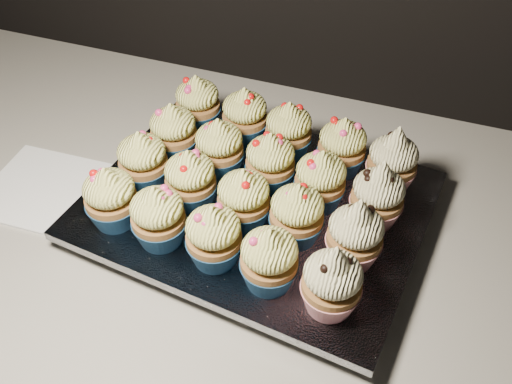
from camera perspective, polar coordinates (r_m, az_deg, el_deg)
cabinet at (r=1.19m, az=-11.34°, el=-15.28°), size 2.40×0.60×0.86m
worktop at (r=0.84m, az=-15.54°, el=0.67°), size 2.44×0.64×0.04m
napkin at (r=0.83m, az=-20.67°, el=0.34°), size 0.15×0.15×0.00m
baking_tray at (r=0.73m, az=0.00°, el=-2.21°), size 0.40×0.32×0.02m
foil_lining at (r=0.71m, az=0.00°, el=-1.27°), size 0.44×0.36×0.01m
cupcake_0 at (r=0.68m, az=-14.32°, el=-0.56°), size 0.06×0.06×0.08m
cupcake_1 at (r=0.65m, az=-9.77°, el=-2.45°), size 0.06×0.06×0.08m
cupcake_2 at (r=0.62m, az=-4.25°, el=-4.43°), size 0.06×0.06×0.08m
cupcake_3 at (r=0.60m, az=1.34°, el=-6.73°), size 0.06×0.06×0.08m
cupcake_4 at (r=0.58m, az=7.61°, el=-8.89°), size 0.06×0.06×0.10m
cupcake_5 at (r=0.72m, az=-11.24°, el=3.06°), size 0.06×0.06×0.08m
cupcake_6 at (r=0.69m, az=-6.58°, el=1.21°), size 0.06×0.06×0.08m
cupcake_7 at (r=0.66m, az=-1.24°, el=-0.72°), size 0.06×0.06×0.08m
cupcake_8 at (r=0.64m, az=4.10°, el=-2.24°), size 0.06×0.06×0.08m
cupcake_9 at (r=0.63m, az=9.88°, el=-4.23°), size 0.06×0.06×0.10m
cupcake_10 at (r=0.76m, az=-8.24°, el=5.93°), size 0.06×0.06×0.08m
cupcake_11 at (r=0.73m, az=-3.69°, el=4.42°), size 0.06×0.06×0.08m
cupcake_12 at (r=0.71m, az=1.43°, el=2.98°), size 0.06×0.06×0.08m
cupcake_13 at (r=0.69m, az=6.44°, el=1.16°), size 0.06×0.06×0.08m
cupcake_14 at (r=0.68m, az=12.06°, el=-0.38°), size 0.06×0.06×0.10m
cupcake_15 at (r=0.81m, az=-5.84°, el=8.79°), size 0.06×0.06×0.08m
cupcake_16 at (r=0.78m, az=-1.13°, el=7.58°), size 0.06×0.06×0.08m
cupcake_17 at (r=0.76m, az=3.27°, el=6.11°), size 0.06×0.06×0.08m
cupcake_18 at (r=0.74m, az=8.59°, el=4.48°), size 0.06×0.06×0.08m
cupcake_19 at (r=0.72m, az=13.49°, el=2.99°), size 0.06×0.06×0.10m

